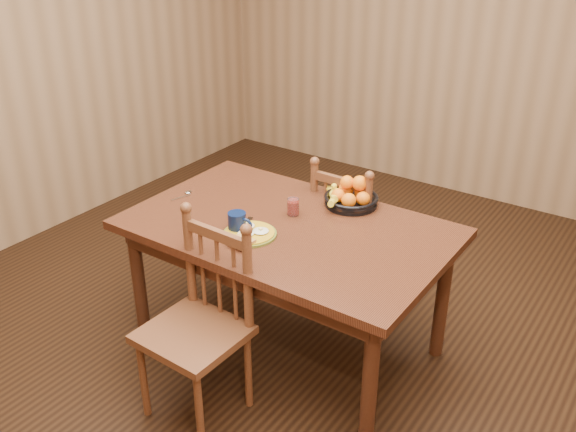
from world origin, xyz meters
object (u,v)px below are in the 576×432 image
Objects in this scene: chair_far at (351,236)px; coffee_mug at (238,222)px; fruit_bowl at (350,196)px; chair_near at (199,326)px; dining_table at (288,240)px; breakfast_plate at (249,233)px.

chair_far reaches higher than coffee_mug.
fruit_bowl reaches higher than coffee_mug.
fruit_bowl is at bearing 62.34° from coffee_mug.
chair_far is 0.87m from coffee_mug.
chair_near reaches higher than coffee_mug.
dining_table is 0.29m from coffee_mug.
coffee_mug is at bearing 103.81° from chair_near.
coffee_mug is at bearing -117.66° from fruit_bowl.
dining_table is 0.24m from breakfast_plate.
coffee_mug is at bearing 74.91° from chair_far.
chair_far is 2.85× the size of fruit_bowl.
chair_near is 2.96× the size of fruit_bowl.
chair_far is 0.41m from fruit_bowl.
chair_near is at bearing -87.91° from breakfast_plate.
chair_far is at bearing 85.44° from chair_near.
dining_table is 5.47× the size of breakfast_plate.
chair_far is 0.84m from breakfast_plate.
dining_table is 1.67× the size of chair_near.
coffee_mug reaches higher than breakfast_plate.
chair_far is (0.06, 0.57, -0.22)m from dining_table.
breakfast_plate reaches higher than dining_table.
breakfast_plate is at bearing -111.55° from fruit_bowl.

